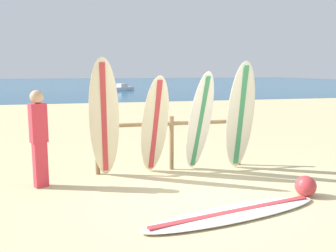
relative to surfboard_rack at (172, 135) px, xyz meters
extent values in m
plane|color=#CCB784|center=(-0.03, -1.62, -0.73)|extent=(120.00, 120.00, 0.00)
cube|color=navy|center=(-0.03, 56.38, -0.72)|extent=(120.00, 80.00, 0.01)
cylinder|color=olive|center=(-1.51, 0.00, -0.17)|extent=(0.09, 0.09, 1.11)
cylinder|color=olive|center=(0.00, 0.00, -0.17)|extent=(0.09, 0.09, 1.11)
cylinder|color=olive|center=(1.51, 0.00, -0.17)|extent=(0.09, 0.09, 1.11)
cylinder|color=olive|center=(0.00, 0.00, 0.23)|extent=(3.11, 0.08, 0.08)
ellipsoid|color=beige|center=(-1.39, -0.40, 0.41)|extent=(0.62, 0.84, 2.27)
cube|color=#B73338|center=(-1.39, -0.40, 0.41)|extent=(0.17, 0.75, 2.10)
ellipsoid|color=beige|center=(-0.41, -0.28, 0.25)|extent=(0.63, 0.73, 1.95)
cube|color=#B73338|center=(-0.41, -0.28, 0.25)|extent=(0.19, 0.62, 1.80)
ellipsoid|color=white|center=(0.45, -0.42, 0.29)|extent=(0.51, 0.92, 2.03)
cube|color=#388C59|center=(0.45, -0.42, 0.29)|extent=(0.13, 0.84, 1.88)
ellipsoid|color=silver|center=(1.33, -0.40, 0.38)|extent=(0.60, 0.58, 2.22)
cube|color=#388C59|center=(1.33, -0.40, 0.38)|extent=(0.14, 0.52, 2.05)
ellipsoid|color=white|center=(0.25, -2.59, -0.69)|extent=(2.93, 1.14, 0.07)
cube|color=#B73338|center=(0.25, -2.59, -0.69)|extent=(2.61, 0.64, 0.08)
cube|color=#D8333F|center=(-2.52, -0.56, -0.33)|extent=(0.27, 0.23, 0.80)
cube|color=#D8333F|center=(-2.52, -0.56, 0.41)|extent=(0.32, 0.28, 0.67)
sphere|color=tan|center=(-2.52, -0.56, 0.86)|extent=(0.23, 0.23, 0.23)
cube|color=silver|center=(2.75, 31.10, -0.54)|extent=(2.61, 2.29, 0.35)
cube|color=silver|center=(2.75, 31.10, -0.19)|extent=(1.15, 1.12, 0.36)
sphere|color=#B73338|center=(1.70, -2.12, -0.56)|extent=(0.34, 0.34, 0.34)
camera|label=1|loc=(-1.85, -7.09, 1.30)|focal=38.85mm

